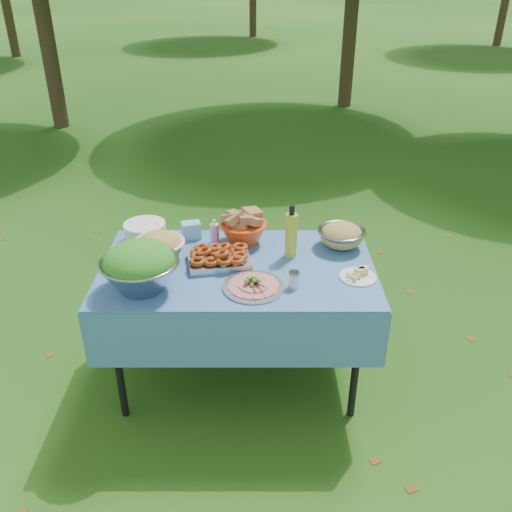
{
  "coord_description": "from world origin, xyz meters",
  "views": [
    {
      "loc": [
        0.1,
        -2.51,
        2.21
      ],
      "look_at": [
        0.1,
        0.0,
        0.82
      ],
      "focal_mm": 38.0,
      "sensor_mm": 36.0,
      "label": 1
    }
  ],
  "objects": [
    {
      "name": "ground",
      "position": [
        0.0,
        0.0,
        0.0
      ],
      "size": [
        80.0,
        80.0,
        0.0
      ],
      "primitive_type": "plane",
      "color": "#0A370A",
      "rests_on": "ground"
    },
    {
      "name": "oil_bottle",
      "position": [
        0.29,
        0.11,
        0.91
      ],
      "size": [
        0.08,
        0.08,
        0.3
      ],
      "primitive_type": "cylinder",
      "rotation": [
        0.0,
        0.0,
        -0.26
      ],
      "color": "gold",
      "rests_on": "picnic_table"
    },
    {
      "name": "pasta_bowl_white",
      "position": [
        -0.43,
        0.08,
        0.84
      ],
      "size": [
        0.34,
        0.34,
        0.15
      ],
      "primitive_type": null,
      "rotation": [
        0.0,
        0.0,
        0.29
      ],
      "color": "white",
      "rests_on": "picnic_table"
    },
    {
      "name": "charcuterie_platter",
      "position": [
        0.09,
        -0.22,
        0.8
      ],
      "size": [
        0.35,
        0.35,
        0.07
      ],
      "primitive_type": "cylinder",
      "rotation": [
        0.0,
        0.0,
        0.12
      ],
      "color": "#BABCC2",
      "rests_on": "picnic_table"
    },
    {
      "name": "picnic_table",
      "position": [
        0.0,
        0.0,
        0.38
      ],
      "size": [
        1.46,
        0.86,
        0.76
      ],
      "primitive_type": "cube",
      "color": "#7AA9EA",
      "rests_on": "ground"
    },
    {
      "name": "cheese_plate",
      "position": [
        0.62,
        -0.12,
        0.79
      ],
      "size": [
        0.25,
        0.25,
        0.05
      ],
      "primitive_type": "cylinder",
      "rotation": [
        0.0,
        0.0,
        0.42
      ],
      "color": "white",
      "rests_on": "picnic_table"
    },
    {
      "name": "fried_tray",
      "position": [
        -0.1,
        0.02,
        0.8
      ],
      "size": [
        0.37,
        0.29,
        0.08
      ],
      "primitive_type": "cube",
      "rotation": [
        0.0,
        0.0,
        0.18
      ],
      "color": "#BAB9BF",
      "rests_on": "picnic_table"
    },
    {
      "name": "plate_stack",
      "position": [
        -0.54,
        0.3,
        0.82
      ],
      "size": [
        0.28,
        0.28,
        0.11
      ],
      "primitive_type": "cylinder",
      "rotation": [
        0.0,
        0.0,
        -0.2
      ],
      "color": "white",
      "rests_on": "picnic_table"
    },
    {
      "name": "sanitizer_bottle",
      "position": [
        -0.14,
        0.27,
        0.83
      ],
      "size": [
        0.06,
        0.06,
        0.14
      ],
      "primitive_type": "cylinder",
      "rotation": [
        0.0,
        0.0,
        0.12
      ],
      "color": "#FFA3CE",
      "rests_on": "picnic_table"
    },
    {
      "name": "bread_bowl",
      "position": [
        0.03,
        0.28,
        0.85
      ],
      "size": [
        0.28,
        0.28,
        0.18
      ],
      "primitive_type": null,
      "rotation": [
        0.0,
        0.0,
        0.03
      ],
      "color": "#F64A15",
      "rests_on": "picnic_table"
    },
    {
      "name": "wipes_box",
      "position": [
        -0.28,
        0.33,
        0.81
      ],
      "size": [
        0.12,
        0.1,
        0.1
      ],
      "primitive_type": "cube",
      "rotation": [
        0.0,
        0.0,
        0.29
      ],
      "color": "#86C6DC",
      "rests_on": "picnic_table"
    },
    {
      "name": "shaker",
      "position": [
        0.29,
        -0.21,
        0.8
      ],
      "size": [
        0.06,
        0.06,
        0.09
      ],
      "primitive_type": "cylinder",
      "rotation": [
        0.0,
        0.0,
        -0.04
      ],
      "color": "silver",
      "rests_on": "picnic_table"
    },
    {
      "name": "salad_bowl",
      "position": [
        -0.47,
        -0.23,
        0.89
      ],
      "size": [
        0.43,
        0.43,
        0.25
      ],
      "primitive_type": null,
      "rotation": [
        0.0,
        0.0,
        0.13
      ],
      "color": "gray",
      "rests_on": "picnic_table"
    },
    {
      "name": "pasta_bowl_steel",
      "position": [
        0.58,
        0.23,
        0.83
      ],
      "size": [
        0.3,
        0.3,
        0.14
      ],
      "primitive_type": null,
      "rotation": [
        0.0,
        0.0,
        0.14
      ],
      "color": "gray",
      "rests_on": "picnic_table"
    }
  ]
}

